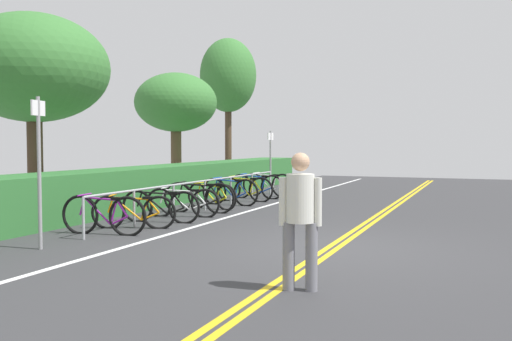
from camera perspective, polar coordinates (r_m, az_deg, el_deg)
ground_plane at (r=9.31m, az=7.75°, el=-7.85°), size 38.81×11.05×0.05m
centre_line_yellow_inner at (r=9.29m, az=8.24°, el=-7.71°), size 34.93×0.10×0.00m
centre_line_yellow_outer at (r=9.33m, az=7.27°, el=-7.66°), size 34.93×0.10×0.00m
bike_lane_stripe_white at (r=10.53m, az=-9.22°, el=-6.47°), size 34.93×0.12×0.00m
bike_rack at (r=14.22m, az=-5.16°, el=-1.66°), size 9.30×0.05×0.77m
bicycle_0 at (r=10.83m, az=-15.07°, el=-4.35°), size 0.46×1.71×0.77m
bicycle_1 at (r=11.45m, az=-12.20°, el=-4.10°), size 0.66×1.62×0.70m
bicycle_2 at (r=12.21m, az=-9.57°, el=-3.58°), size 0.46×1.76×0.73m
bicycle_3 at (r=13.03m, az=-7.37°, el=-3.22°), size 0.54×1.71×0.71m
bicycle_4 at (r=13.75m, az=-5.76°, el=-2.73°), size 0.46×1.79×0.78m
bicycle_5 at (r=14.60m, az=-4.48°, el=-2.58°), size 0.55×1.60×0.69m
bicycle_6 at (r=15.38m, az=-2.64°, el=-2.15°), size 0.46×1.74×0.77m
bicycle_7 at (r=16.31m, az=-1.14°, el=-1.89°), size 0.46×1.72×0.76m
bicycle_8 at (r=17.18m, az=0.02°, el=-1.61°), size 0.46×1.81×0.78m
bicycle_9 at (r=17.92m, az=1.20°, el=-1.44°), size 0.46×1.77×0.77m
pedestrian at (r=6.49m, az=4.47°, el=-4.20°), size 0.32×0.48×1.58m
sign_post_near at (r=9.57m, az=-20.99°, el=1.14°), size 0.36×0.10×2.42m
sign_post_far at (r=18.78m, az=1.47°, el=1.50°), size 0.36×0.07×2.08m
hedge_backdrop at (r=16.47m, az=-8.77°, el=-1.30°), size 18.25×1.39×1.04m
tree_mid at (r=14.38m, az=-21.47°, el=9.48°), size 3.51×3.51×4.69m
tree_far_right at (r=19.03m, az=-8.07°, el=6.69°), size 2.72×2.72×4.00m
tree_extra at (r=23.18m, az=-2.82°, el=9.44°), size 2.28×2.28×5.89m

